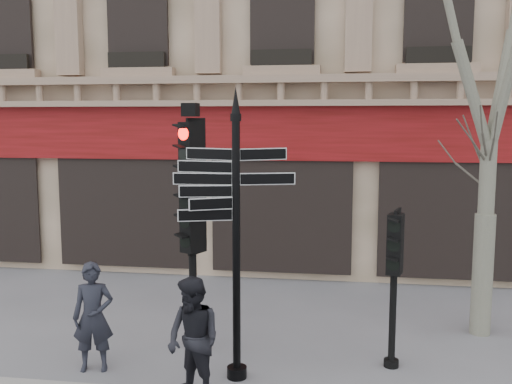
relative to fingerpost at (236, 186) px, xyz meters
The scene contains 6 objects.
ground 3.00m from the fingerpost, 79.05° to the left, with size 80.00×80.00×0.00m, color slate.
fingerpost is the anchor object (origin of this frame).
traffic_signal_main 1.47m from the fingerpost, 131.94° to the left, with size 0.56×0.49×4.19m.
traffic_signal_secondary 2.77m from the fingerpost, 17.59° to the left, with size 0.48×0.40×2.48m.
pedestrian_a 3.08m from the fingerpost, behind, with size 0.63×0.41×1.73m, color #20212B.
pedestrian_b 2.26m from the fingerpost, 121.23° to the right, with size 0.85×0.67×1.76m, color black.
Camera 1 is at (1.42, -8.68, 3.92)m, focal length 40.00 mm.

